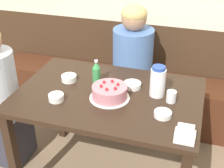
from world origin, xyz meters
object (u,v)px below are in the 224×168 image
Objects in this scene: person_pale_blue_shirt at (0,102)px; water_pitcher at (158,81)px; birthday_cake at (110,92)px; soju_bottle at (96,72)px; bowl_sauce_shallow at (132,85)px; bowl_rice_small at (69,78)px; bench_seat at (135,98)px; napkin_holder at (185,135)px; glass_water_tall at (171,97)px; bowl_soup_white at (163,114)px; person_teal_shirt at (133,73)px; bowl_side_dish at (56,97)px.

water_pitcher is at bearing 4.73° from person_pale_blue_shirt.
birthday_cake is at bearing -2.06° from person_pale_blue_shirt.
soju_bottle reaches higher than bowl_sauce_shallow.
bench_seat is at bearing 66.11° from bowl_rice_small.
glass_water_tall is at bearing 108.57° from napkin_holder.
glass_water_tall is (0.54, -0.10, -0.04)m from soju_bottle.
bowl_soup_white is 0.09× the size of person_pale_blue_shirt.
bowl_side_dish is at bearing -19.42° from person_teal_shirt.
water_pitcher reaches higher than bowl_soup_white.
bowl_side_dish is 0.81× the size of bowl_sauce_shallow.
bowl_rice_small is at bearing -174.49° from bowl_sauce_shallow.
bowl_soup_white is 0.09× the size of person_teal_shirt.
bench_seat is 22.08× the size of bowl_sauce_shallow.
water_pitcher is at bearing -15.93° from bowl_sauce_shallow.
bowl_soup_white is 0.38m from bowl_sauce_shallow.
bowl_sauce_shallow is 0.60m from person_teal_shirt.
person_teal_shirt is at bearing 122.22° from glass_water_tall.
bowl_soup_white is at bearing -18.42° from bowl_rice_small.
birthday_cake reaches higher than bench_seat.
glass_water_tall is (0.74, -0.06, 0.02)m from bowl_rice_small.
soju_bottle is at bearing 152.18° from bowl_soup_white.
soju_bottle is (-0.13, -0.71, 0.62)m from bench_seat.
glass_water_tall is 0.06× the size of person_teal_shirt.
bowl_sauce_shallow is (0.11, 0.18, -0.03)m from birthday_cake.
birthday_cake is at bearing -168.85° from glass_water_tall.
person_pale_blue_shirt is (-0.90, 0.03, -0.27)m from birthday_cake.
bowl_rice_small is 0.89× the size of bowl_sauce_shallow.
glass_water_tall reaches higher than bowl_sauce_shallow.
person_teal_shirt reaches higher than bowl_side_dish.
napkin_holder reaches higher than bowl_sauce_shallow.
bowl_soup_white reaches higher than bench_seat.
napkin_holder reaches higher than bowl_side_dish.
bowl_rice_small is 0.71m from person_teal_shirt.
bowl_side_dish is at bearing 169.07° from napkin_holder.
glass_water_tall is at bearing 82.31° from bowl_soup_white.
person_teal_shirt is 1.04× the size of person_pale_blue_shirt.
napkin_holder is 0.89× the size of bowl_sauce_shallow.
bowl_side_dish is (0.03, -0.27, 0.00)m from bowl_rice_small.
napkin_holder is at bearing -52.13° from bowl_soup_white.
bowl_soup_white is 0.69m from bowl_side_dish.
bowl_side_dish is (-0.30, -1.01, 0.56)m from bench_seat.
bench_seat is 1.03m from water_pitcher.
soju_bottle is (-0.15, 0.17, 0.04)m from birthday_cake.
bowl_side_dish reaches higher than bench_seat.
water_pitcher is 0.18× the size of person_pale_blue_shirt.
glass_water_tall is (0.71, 0.21, 0.02)m from bowl_side_dish.
bench_seat is 2.37× the size of person_pale_blue_shirt.
person_pale_blue_shirt is at bearing -169.34° from soju_bottle.
napkin_holder is 1.03× the size of bowl_soup_white.
glass_water_tall is 0.80m from person_teal_shirt.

